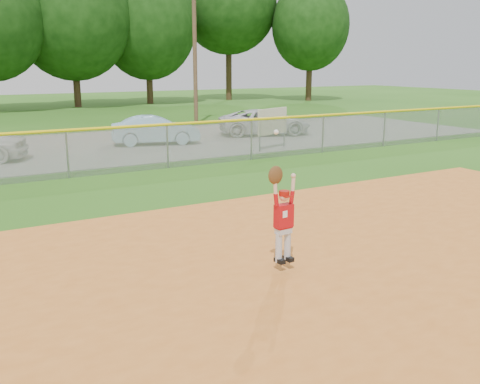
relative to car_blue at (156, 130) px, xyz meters
name	(u,v)px	position (x,y,z in m)	size (l,w,h in m)	color
ground	(212,295)	(-4.92, -15.30, -0.65)	(120.00, 120.00, 0.00)	#295C15
parking_strip	(36,151)	(-4.92, 0.70, -0.64)	(44.00, 10.00, 0.03)	slate
car_blue	(156,130)	(0.00, 0.00, 0.00)	(1.32, 3.79, 1.25)	#8CBAD2
car_white_b	(265,122)	(5.89, 0.37, 0.00)	(2.09, 4.52, 1.26)	silver
sponsor_sign	(272,122)	(3.73, -3.68, 0.48)	(1.82, 0.74, 1.72)	gray
outfield_fence	(67,150)	(-4.92, -5.30, 0.23)	(40.06, 0.10, 1.55)	gray
power_lines	(28,39)	(-3.92, 6.70, 4.02)	(19.40, 0.24, 9.00)	#4C3823
ballplayer	(282,215)	(-3.44, -15.04, 0.37)	(0.56, 0.25, 2.29)	silver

